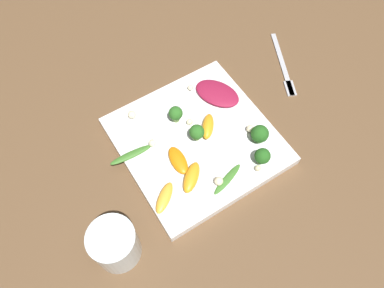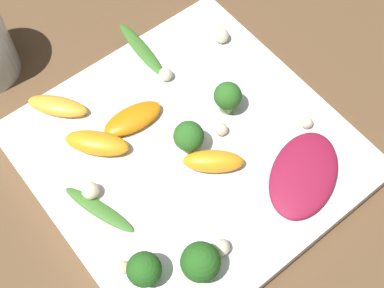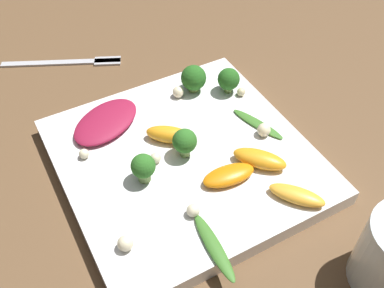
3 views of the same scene
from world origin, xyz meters
name	(u,v)px [view 2 (image 2 of 3)]	position (x,y,z in m)	size (l,w,h in m)	color
ground_plane	(189,158)	(0.00, 0.00, 0.00)	(2.40, 2.40, 0.00)	brown
plate	(189,153)	(0.00, 0.00, 0.01)	(0.30, 0.30, 0.02)	white
radicchio_leaf_0	(304,174)	(0.10, 0.07, 0.03)	(0.10, 0.12, 0.01)	maroon
orange_segment_0	(97,143)	(-0.06, -0.07, 0.03)	(0.07, 0.06, 0.02)	orange
orange_segment_1	(133,119)	(-0.06, -0.03, 0.03)	(0.04, 0.07, 0.01)	orange
orange_segment_2	(213,161)	(0.03, 0.01, 0.03)	(0.06, 0.06, 0.02)	orange
orange_segment_3	(58,106)	(-0.12, -0.08, 0.03)	(0.06, 0.06, 0.01)	#FCAD33
broccoli_floret_0	(144,270)	(0.08, -0.11, 0.04)	(0.03, 0.03, 0.04)	#7A9E51
broccoli_floret_1	(228,97)	(-0.01, 0.06, 0.04)	(0.03, 0.03, 0.04)	#7A9E51
broccoli_floret_2	(190,136)	(0.00, 0.00, 0.04)	(0.03, 0.03, 0.04)	#7A9E51
broccoli_floret_3	(201,262)	(0.10, -0.07, 0.04)	(0.04, 0.04, 0.04)	#7A9E51
arugula_sprig_0	(141,49)	(-0.13, 0.04, 0.03)	(0.09, 0.02, 0.01)	#3D7528
arugula_sprig_1	(97,207)	(0.00, -0.11, 0.02)	(0.08, 0.04, 0.00)	#3D7528
macadamia_nut_0	(221,35)	(-0.09, 0.11, 0.03)	(0.02, 0.02, 0.02)	beige
macadamia_nut_1	(91,191)	(-0.02, -0.10, 0.03)	(0.02, 0.02, 0.02)	beige
macadamia_nut_2	(221,247)	(0.10, -0.04, 0.03)	(0.02, 0.02, 0.02)	beige
macadamia_nut_3	(166,74)	(-0.08, 0.03, 0.03)	(0.01, 0.01, 0.01)	beige
macadamia_nut_4	(307,122)	(0.05, 0.11, 0.03)	(0.01, 0.01, 0.01)	beige
macadamia_nut_5	(221,129)	(0.01, 0.04, 0.03)	(0.01, 0.01, 0.01)	beige
macadamia_nut_6	(124,268)	(0.06, -0.12, 0.03)	(0.01, 0.01, 0.01)	beige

